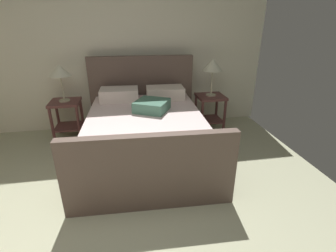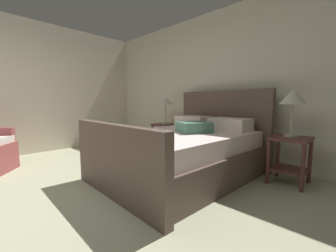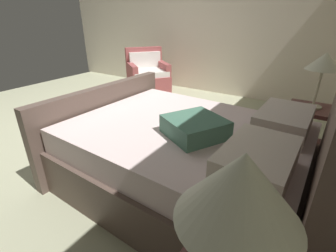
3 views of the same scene
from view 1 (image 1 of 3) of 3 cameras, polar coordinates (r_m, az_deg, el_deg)
wall_back at (r=4.31m, az=-13.57°, el=16.88°), size 5.24×0.12×2.64m
bed at (r=3.38m, az=-5.17°, el=-1.29°), size 1.74×2.19×1.23m
nightstand_right at (r=4.24m, az=9.56°, el=4.32°), size 0.44×0.44×0.60m
table_lamp_right at (r=4.07m, az=10.20°, el=13.39°), size 0.31×0.31×0.59m
nightstand_left at (r=4.20m, az=-22.10°, el=2.72°), size 0.44×0.44×0.60m
table_lamp_left at (r=4.04m, az=-23.48°, el=11.32°), size 0.32×0.32×0.55m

